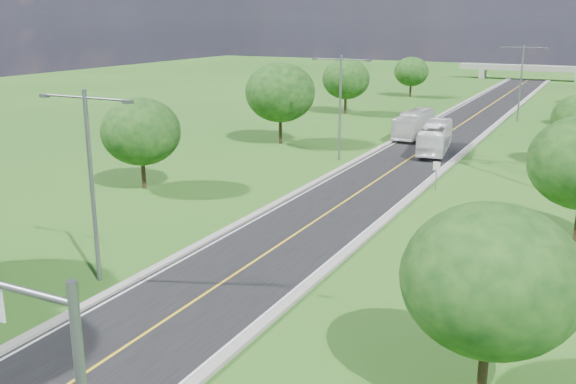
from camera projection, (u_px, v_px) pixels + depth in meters
name	position (u px, v px, depth m)	size (l,w,h in m)	color
ground	(439.00, 140.00, 72.49)	(260.00, 260.00, 0.00)	#245317
road	(451.00, 131.00, 77.65)	(8.00, 150.00, 0.06)	black
curb_left	(417.00, 128.00, 79.47)	(0.50, 150.00, 0.22)	gray
curb_right	(487.00, 133.00, 75.78)	(0.50, 150.00, 0.22)	gray
signal_mast	(20.00, 347.00, 17.07)	(8.54, 0.33, 7.20)	slate
speed_limit_sign	(436.00, 171.00, 50.85)	(0.55, 0.09, 2.40)	slate
overpass	(530.00, 69.00, 140.73)	(30.00, 3.00, 3.20)	gray
streetlight_near_left	(91.00, 170.00, 32.20)	(5.90, 0.25, 10.00)	slate
streetlight_mid_left	(340.00, 99.00, 60.62)	(5.90, 0.25, 10.00)	slate
streetlight_far_right	(521.00, 76.00, 83.81)	(5.90, 0.25, 10.00)	slate
tree_lb	(141.00, 132.00, 50.67)	(6.30, 6.30, 7.33)	black
tree_lc	(280.00, 92.00, 68.93)	(7.56, 7.56, 8.79)	black
tree_ld	(346.00, 79.00, 90.63)	(6.72, 6.72, 7.82)	black
tree_le	(411.00, 72.00, 110.37)	(5.88, 5.88, 6.84)	black
tree_ra	(491.00, 279.00, 22.12)	(6.30, 6.30, 7.33)	black
bus_outbound	(435.00, 137.00, 65.34)	(2.51, 10.72, 2.99)	white
bus_inbound	(414.00, 124.00, 73.78)	(2.46, 10.50, 2.92)	silver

